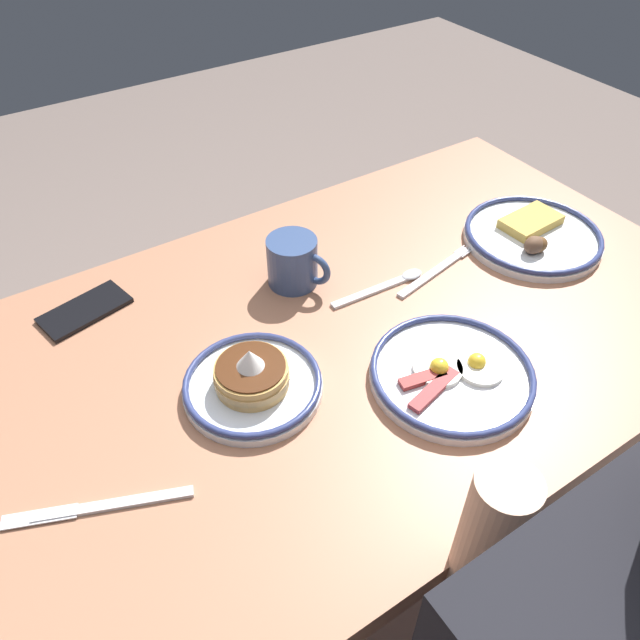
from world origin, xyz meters
The scene contains 10 objects.
ground_plane centered at (0.00, 0.00, 0.00)m, with size 6.00×6.00×0.00m, color #72625B.
dining_table centered at (0.00, 0.00, 0.66)m, with size 1.44×0.77×0.75m.
plate_near_main centered at (0.12, 0.03, 0.77)m, with size 0.20×0.20×0.08m.
plate_center_pancakes centered at (-0.50, -0.01, 0.76)m, with size 0.26×0.26×0.05m.
plate_far_companion centered at (-0.14, 0.17, 0.76)m, with size 0.25×0.25×0.04m.
coffee_mug centered at (-0.06, -0.15, 0.79)m, with size 0.09×0.11×0.09m.
cell_phone centered at (0.28, -0.28, 0.75)m, with size 0.14×0.07×0.01m, color black.
fork_near centered at (-0.29, -0.04, 0.75)m, with size 0.20×0.06×0.01m.
butter_knife centered at (0.38, 0.09, 0.75)m, with size 0.22×0.10×0.01m.
tea_spoon centered at (-0.20, -0.05, 0.75)m, with size 0.19×0.03×0.01m.
Camera 1 is at (0.36, 0.58, 1.43)m, focal length 34.40 mm.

